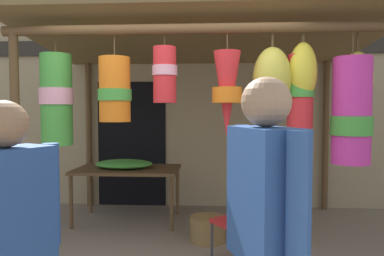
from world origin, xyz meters
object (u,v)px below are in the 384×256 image
(wicker_basket_by_table, at_px, (208,229))
(vendor_in_orange, at_px, (265,226))
(flower_heap_on_table, at_px, (125,164))
(folding_chair, at_px, (242,218))
(display_table, at_px, (128,173))
(shopper_by_bananas, at_px, (7,244))

(wicker_basket_by_table, xyz_separation_m, vendor_in_orange, (0.30, -2.48, 0.86))
(flower_heap_on_table, relative_size, folding_chair, 0.94)
(display_table, distance_m, shopper_by_bananas, 3.29)
(flower_heap_on_table, bearing_deg, folding_chair, -42.75)
(display_table, height_order, flower_heap_on_table, flower_heap_on_table)
(folding_chair, height_order, vendor_in_orange, vendor_in_orange)
(display_table, xyz_separation_m, vendor_in_orange, (1.43, -3.17, 0.33))
(flower_heap_on_table, relative_size, vendor_in_orange, 0.46)
(display_table, height_order, vendor_in_orange, vendor_in_orange)
(display_table, distance_m, flower_heap_on_table, 0.13)
(display_table, bearing_deg, shopper_by_bananas, -85.71)
(display_table, height_order, shopper_by_bananas, shopper_by_bananas)
(folding_chair, bearing_deg, wicker_basket_by_table, 115.87)
(folding_chair, bearing_deg, shopper_by_bananas, -123.35)
(display_table, relative_size, vendor_in_orange, 0.83)
(display_table, height_order, folding_chair, folding_chair)
(display_table, xyz_separation_m, wicker_basket_by_table, (1.13, -0.69, -0.53))
(folding_chair, xyz_separation_m, shopper_by_bananas, (-1.23, -1.87, 0.43))
(folding_chair, distance_m, wicker_basket_by_table, 0.87)
(flower_heap_on_table, distance_m, wicker_basket_by_table, 1.49)
(folding_chair, xyz_separation_m, wicker_basket_by_table, (-0.35, 0.72, -0.36))
(folding_chair, height_order, wicker_basket_by_table, folding_chair)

